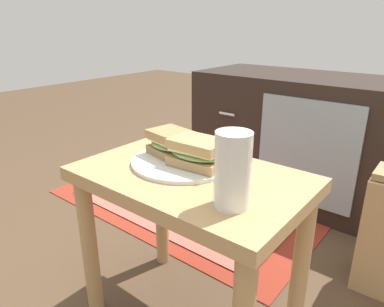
# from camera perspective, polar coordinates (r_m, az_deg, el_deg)

# --- Properties ---
(side_table) EXTENTS (0.56, 0.36, 0.46)m
(side_table) POSITION_cam_1_polar(r_m,az_deg,el_deg) (0.89, -0.20, -8.42)
(side_table) COLOR tan
(side_table) RESTS_ON ground
(tv_cabinet) EXTENTS (0.96, 0.46, 0.58)m
(tv_cabinet) POSITION_cam_1_polar(r_m,az_deg,el_deg) (1.74, 17.03, 2.54)
(tv_cabinet) COLOR black
(tv_cabinet) RESTS_ON ground
(area_rug) EXTENTS (1.22, 0.69, 0.01)m
(area_rug) POSITION_cam_1_polar(r_m,az_deg,el_deg) (1.68, -0.98, -7.86)
(area_rug) COLOR maroon
(area_rug) RESTS_ON ground
(plate) EXTENTS (0.27, 0.27, 0.01)m
(plate) POSITION_cam_1_polar(r_m,az_deg,el_deg) (0.91, -1.35, -1.26)
(plate) COLOR silver
(plate) RESTS_ON side_table
(sandwich_front) EXTENTS (0.14, 0.12, 0.07)m
(sandwich_front) POSITION_cam_1_polar(r_m,az_deg,el_deg) (0.93, -3.40, 1.72)
(sandwich_front) COLOR #9E7A4C
(sandwich_front) RESTS_ON plate
(sandwich_back) EXTENTS (0.15, 0.11, 0.07)m
(sandwich_back) POSITION_cam_1_polar(r_m,az_deg,el_deg) (0.86, 0.82, 0.26)
(sandwich_back) COLOR tan
(sandwich_back) RESTS_ON plate
(beer_glass) EXTENTS (0.07, 0.07, 0.15)m
(beer_glass) POSITION_cam_1_polar(r_m,az_deg,el_deg) (0.68, 6.61, -2.78)
(beer_glass) COLOR silver
(beer_glass) RESTS_ON side_table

